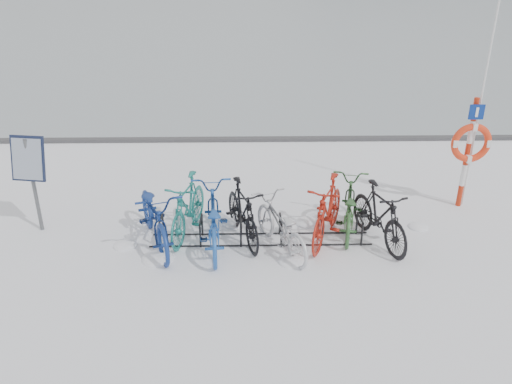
% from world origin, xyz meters
% --- Properties ---
extents(ground, '(900.00, 900.00, 0.00)m').
position_xyz_m(ground, '(0.00, 0.00, 0.00)').
color(ground, white).
rests_on(ground, ground).
extents(quay_edge, '(400.00, 0.25, 0.10)m').
position_xyz_m(quay_edge, '(0.00, 5.90, 0.05)').
color(quay_edge, '#3F3F42').
rests_on(quay_edge, ground).
extents(bike_rack, '(4.00, 0.48, 0.46)m').
position_xyz_m(bike_rack, '(0.00, 0.00, 0.18)').
color(bike_rack, black).
rests_on(bike_rack, ground).
extents(info_board, '(0.65, 0.33, 1.86)m').
position_xyz_m(info_board, '(-4.16, 0.48, 1.34)').
color(info_board, '#595B5E').
rests_on(info_board, ground).
extents(lifebuoy_station, '(0.80, 0.23, 4.17)m').
position_xyz_m(lifebuoy_station, '(4.21, 1.35, 1.40)').
color(lifebuoy_station, '#B6270E').
rests_on(lifebuoy_station, ground).
extents(bike_0, '(1.51, 2.36, 1.17)m').
position_xyz_m(bike_0, '(-1.89, -0.04, 0.58)').
color(bike_0, navy).
rests_on(bike_0, ground).
extents(bike_1, '(0.93, 1.97, 1.14)m').
position_xyz_m(bike_1, '(-1.34, 0.33, 0.57)').
color(bike_1, '#1C746D').
rests_on(bike_1, ground).
extents(bike_2, '(0.90, 2.15, 1.10)m').
position_xyz_m(bike_2, '(-0.86, -0.14, 0.55)').
color(bike_2, '#2052A6').
rests_on(bike_2, ground).
extents(bike_3, '(1.04, 1.92, 1.11)m').
position_xyz_m(bike_3, '(-0.33, 0.11, 0.56)').
color(bike_3, black).
rests_on(bike_3, ground).
extents(bike_4, '(1.33, 1.96, 0.97)m').
position_xyz_m(bike_4, '(0.33, -0.31, 0.49)').
color(bike_4, silver).
rests_on(bike_4, ground).
extents(bike_5, '(1.28, 2.03, 1.18)m').
position_xyz_m(bike_5, '(1.21, 0.08, 0.59)').
color(bike_5, '#A91F12').
rests_on(bike_5, ground).
extents(bike_6, '(1.05, 2.03, 1.01)m').
position_xyz_m(bike_6, '(1.66, 0.41, 0.51)').
color(bike_6, '#2D592C').
rests_on(bike_6, ground).
extents(bike_7, '(1.03, 1.92, 1.11)m').
position_xyz_m(bike_7, '(2.12, -0.07, 0.56)').
color(bike_7, black).
rests_on(bike_7, ground).
extents(snow_drifts, '(5.90, 1.91, 0.20)m').
position_xyz_m(snow_drifts, '(-0.25, -0.05, 0.00)').
color(snow_drifts, white).
rests_on(snow_drifts, ground).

